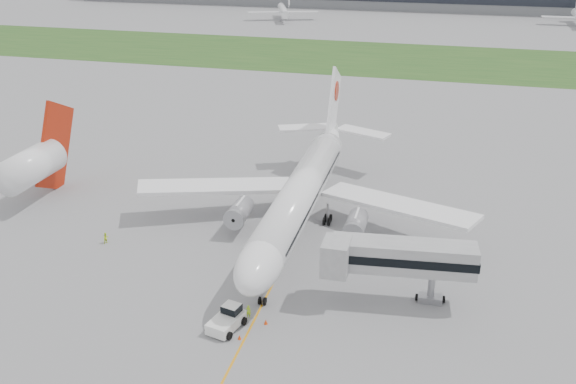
% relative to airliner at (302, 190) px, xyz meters
% --- Properties ---
extents(ground, '(600.00, 600.00, 0.00)m').
position_rel_airliner_xyz_m(ground, '(0.00, -4.87, -5.66)').
color(ground, gray).
rests_on(ground, ground).
extents(apron_markings, '(70.00, 70.00, 0.04)m').
position_rel_airliner_xyz_m(apron_markings, '(0.00, -9.87, -5.66)').
color(apron_markings, orange).
rests_on(apron_markings, ground).
extents(grass_strip, '(600.00, 50.00, 0.02)m').
position_rel_airliner_xyz_m(grass_strip, '(0.00, 115.13, -5.65)').
color(grass_strip, '#244F1D').
rests_on(grass_strip, ground).
extents(control_tower, '(12.00, 12.00, 56.00)m').
position_rel_airliner_xyz_m(control_tower, '(-90.00, 227.13, -5.66)').
color(control_tower, slate).
rests_on(control_tower, ground).
extents(airliner, '(48.13, 53.95, 17.88)m').
position_rel_airliner_xyz_m(airliner, '(0.00, 0.00, 0.00)').
color(airliner, white).
rests_on(airliner, ground).
extents(pushback_tug, '(3.80, 4.87, 2.26)m').
position_rel_airliner_xyz_m(pushback_tug, '(-2.39, -24.87, -4.62)').
color(pushback_tug, white).
rests_on(pushback_tug, ground).
extents(jet_bridge, '(16.80, 6.30, 7.79)m').
position_rel_airliner_xyz_m(jet_bridge, '(14.00, -15.76, 0.10)').
color(jet_bridge, '#B5B5B8').
rests_on(jet_bridge, ground).
extents(safety_cone_left, '(0.39, 0.39, 0.53)m').
position_rel_airliner_xyz_m(safety_cone_left, '(-0.50, -26.62, -5.40)').
color(safety_cone_left, '#EC400C').
rests_on(safety_cone_left, ground).
extents(safety_cone_right, '(0.41, 0.41, 0.57)m').
position_rel_airliner_xyz_m(safety_cone_right, '(1.42, -23.39, -5.38)').
color(safety_cone_right, '#EC400C').
rests_on(safety_cone_right, ground).
extents(ground_crew_near, '(0.55, 0.36, 1.51)m').
position_rel_airliner_xyz_m(ground_crew_near, '(-0.77, -22.60, -4.90)').
color(ground_crew_near, '#BEF929').
rests_on(ground_crew_near, ground).
extents(ground_crew_far, '(0.84, 0.93, 1.55)m').
position_rel_airliner_xyz_m(ground_crew_far, '(-24.27, -11.00, -4.89)').
color(ground_crew_far, '#D8FB29').
rests_on(ground_crew_far, ground).
extents(neighbor_aircraft, '(5.45, 18.27, 14.95)m').
position_rel_airliner_xyz_m(neighbor_aircraft, '(-41.19, -0.71, 0.26)').
color(neighbor_aircraft, '#AC1F09').
rests_on(neighbor_aircraft, ground).
extents(distant_aircraft_left, '(34.70, 32.60, 10.81)m').
position_rel_airliner_xyz_m(distant_aircraft_left, '(-49.26, 178.87, -5.66)').
color(distant_aircraft_left, white).
rests_on(distant_aircraft_left, ground).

